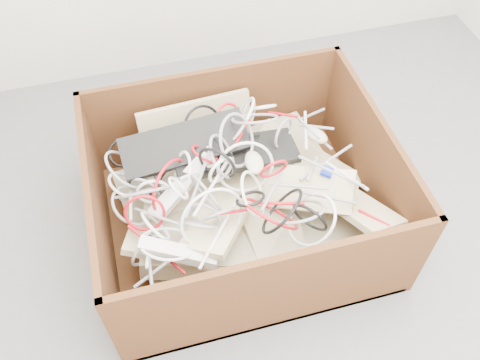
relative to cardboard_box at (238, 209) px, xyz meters
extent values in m
plane|color=#565658|center=(0.27, -0.29, -0.13)|extent=(3.00, 3.00, 0.00)
cube|color=#371E0D|center=(0.02, 0.00, -0.12)|extent=(1.17, 0.97, 0.03)
cube|color=#371E0D|center=(0.02, 0.47, 0.12)|extent=(1.17, 0.02, 0.50)
cube|color=#371E0D|center=(0.02, -0.47, 0.12)|extent=(1.17, 0.03, 0.50)
cube|color=#371E0D|center=(0.59, 0.00, 0.12)|extent=(0.03, 0.92, 0.50)
cube|color=#371E0D|center=(-0.55, 0.00, 0.12)|extent=(0.02, 0.92, 0.50)
cube|color=tan|center=(0.02, 0.02, -0.05)|extent=(1.02, 0.88, 0.19)
cube|color=tan|center=(-0.08, -0.05, 0.03)|extent=(0.73, 0.66, 0.20)
cube|color=tan|center=(-0.12, 0.05, 0.09)|extent=(0.52, 0.41, 0.12)
cube|color=tan|center=(0.37, 0.14, 0.05)|extent=(0.48, 0.46, 0.20)
cube|color=tan|center=(0.07, -0.19, 0.06)|extent=(0.21, 0.52, 0.13)
cube|color=tan|center=(-0.24, -0.19, 0.07)|extent=(0.52, 0.34, 0.19)
cube|color=tan|center=(0.42, -0.14, 0.10)|extent=(0.31, 0.50, 0.24)
cube|color=tan|center=(-0.09, 0.38, 0.19)|extent=(0.50, 0.11, 0.19)
cube|color=tan|center=(-0.07, -0.10, 0.17)|extent=(0.44, 0.51, 0.15)
cube|color=tan|center=(0.21, -0.06, 0.16)|extent=(0.50, 0.41, 0.21)
cube|color=black|center=(0.02, 0.10, 0.23)|extent=(0.51, 0.18, 0.07)
cube|color=black|center=(-0.17, 0.15, 0.29)|extent=(0.51, 0.19, 0.12)
ellipsoid|color=#B8AE94|center=(-0.30, 0.11, 0.21)|extent=(0.13, 0.11, 0.04)
ellipsoid|color=#B8AE94|center=(0.38, 0.15, 0.20)|extent=(0.12, 0.13, 0.04)
ellipsoid|color=#B8AE94|center=(-0.17, -0.25, 0.17)|extent=(0.12, 0.07, 0.04)
ellipsoid|color=#B8AE94|center=(0.06, -0.04, 0.33)|extent=(0.08, 0.12, 0.04)
ellipsoid|color=#B8AE94|center=(-0.27, 0.16, 0.28)|extent=(0.13, 0.10, 0.04)
cube|color=silver|center=(-0.22, 0.00, 0.23)|extent=(0.29, 0.23, 0.13)
cube|color=silver|center=(-0.29, -0.27, 0.20)|extent=(0.29, 0.16, 0.09)
cube|color=#0C23BA|center=(0.34, -0.08, 0.23)|extent=(0.06, 0.06, 0.03)
torus|color=#A90C15|center=(0.03, 0.24, 0.31)|extent=(0.15, 0.10, 0.14)
torus|color=silver|center=(-0.21, 0.03, 0.28)|extent=(0.10, 0.22, 0.20)
torus|color=black|center=(0.00, -0.19, 0.31)|extent=(0.15, 0.14, 0.09)
torus|color=gray|center=(-0.12, -0.19, 0.27)|extent=(0.17, 0.10, 0.15)
torus|color=gray|center=(0.16, -0.24, 0.26)|extent=(0.31, 0.26, 0.19)
torus|color=black|center=(-0.42, 0.27, 0.19)|extent=(0.17, 0.14, 0.10)
torus|color=gray|center=(-0.42, 0.13, 0.24)|extent=(0.18, 0.26, 0.21)
torus|color=black|center=(-0.08, -0.02, 0.34)|extent=(0.17, 0.15, 0.22)
torus|color=silver|center=(-0.32, -0.22, 0.20)|extent=(0.24, 0.25, 0.13)
torus|color=silver|center=(-0.24, -0.06, 0.30)|extent=(0.09, 0.15, 0.13)
torus|color=gray|center=(-0.36, 0.04, 0.21)|extent=(0.15, 0.10, 0.17)
torus|color=gray|center=(-0.35, 0.01, 0.22)|extent=(0.30, 0.18, 0.25)
torus|color=#A90C15|center=(-0.11, 0.07, 0.30)|extent=(0.14, 0.16, 0.10)
torus|color=gray|center=(0.12, 0.28, 0.27)|extent=(0.13, 0.15, 0.18)
torus|color=silver|center=(0.02, -0.03, 0.30)|extent=(0.31, 0.11, 0.30)
torus|color=silver|center=(-0.35, -0.14, 0.21)|extent=(0.12, 0.15, 0.16)
torus|color=#A90C15|center=(-0.38, -0.09, 0.24)|extent=(0.19, 0.10, 0.17)
torus|color=gray|center=(-0.20, -0.21, 0.26)|extent=(0.16, 0.12, 0.13)
torus|color=black|center=(-0.08, 0.28, 0.25)|extent=(0.24, 0.14, 0.22)
torus|color=gray|center=(-0.05, 0.02, 0.33)|extent=(0.13, 0.24, 0.22)
torus|color=gray|center=(0.12, 0.17, 0.35)|extent=(0.26, 0.22, 0.15)
torus|color=#A90C15|center=(-0.26, 0.01, 0.23)|extent=(0.23, 0.24, 0.32)
torus|color=silver|center=(-0.15, -0.20, 0.27)|extent=(0.34, 0.13, 0.33)
torus|color=silver|center=(0.02, -0.16, 0.30)|extent=(0.12, 0.24, 0.23)
torus|color=gray|center=(-0.42, 0.00, 0.17)|extent=(0.19, 0.21, 0.12)
torus|color=silver|center=(-0.07, -0.04, 0.33)|extent=(0.15, 0.09, 0.17)
torus|color=silver|center=(0.00, 0.19, 0.26)|extent=(0.10, 0.15, 0.13)
torus|color=black|center=(-0.04, 0.09, 0.31)|extent=(0.10, 0.16, 0.14)
torus|color=silver|center=(0.19, 0.28, 0.29)|extent=(0.16, 0.13, 0.12)
torus|color=gray|center=(-0.17, -0.17, 0.25)|extent=(0.15, 0.11, 0.17)
torus|color=#A90C15|center=(0.06, -0.24, 0.27)|extent=(0.22, 0.25, 0.25)
torus|color=silver|center=(-0.33, -0.01, 0.25)|extent=(0.17, 0.04, 0.17)
torus|color=gray|center=(0.23, 0.13, 0.26)|extent=(0.14, 0.11, 0.17)
torus|color=silver|center=(0.21, -0.28, 0.23)|extent=(0.22, 0.28, 0.19)
torus|color=black|center=(0.20, -0.28, 0.26)|extent=(0.14, 0.16, 0.20)
torus|color=black|center=(0.09, -0.26, 0.31)|extent=(0.23, 0.18, 0.23)
torus|color=silver|center=(-0.14, 0.08, 0.26)|extent=(0.15, 0.18, 0.12)
torus|color=gray|center=(0.01, 0.04, 0.38)|extent=(0.19, 0.25, 0.24)
torus|color=gray|center=(-0.40, -0.21, 0.17)|extent=(0.16, 0.12, 0.19)
torus|color=gray|center=(-0.14, -0.10, 0.28)|extent=(0.11, 0.25, 0.26)
torus|color=silver|center=(-0.44, 0.09, 0.20)|extent=(0.15, 0.19, 0.13)
torus|color=silver|center=(0.07, 0.21, 0.31)|extent=(0.18, 0.28, 0.26)
torus|color=#A90C15|center=(0.11, -0.10, 0.35)|extent=(0.15, 0.05, 0.15)
cylinder|color=black|center=(0.01, 0.16, 0.28)|extent=(0.25, 0.02, 0.06)
cylinder|color=gray|center=(0.34, -0.11, 0.28)|extent=(0.18, 0.24, 0.05)
cylinder|color=black|center=(-0.31, 0.06, 0.24)|extent=(0.04, 0.19, 0.07)
cylinder|color=gray|center=(0.41, 0.27, 0.20)|extent=(0.16, 0.08, 0.05)
cylinder|color=gray|center=(-0.40, -0.32, 0.18)|extent=(0.03, 0.13, 0.04)
cylinder|color=gray|center=(-0.16, -0.05, 0.30)|extent=(0.16, 0.25, 0.08)
cylinder|color=gray|center=(0.40, 0.19, 0.20)|extent=(0.15, 0.05, 0.04)
cylinder|color=#A90C15|center=(0.11, -0.21, 0.27)|extent=(0.17, 0.06, 0.02)
cylinder|color=#A90C15|center=(-0.04, 0.22, 0.27)|extent=(0.12, 0.05, 0.03)
cylinder|color=silver|center=(0.40, -0.13, 0.25)|extent=(0.09, 0.22, 0.07)
cylinder|color=gray|center=(-0.34, -0.12, 0.23)|extent=(0.15, 0.16, 0.06)
cylinder|color=gray|center=(0.34, 0.12, 0.27)|extent=(0.04, 0.14, 0.03)
cylinder|color=gray|center=(0.09, -0.16, 0.30)|extent=(0.16, 0.21, 0.06)
cylinder|color=#A90C15|center=(-0.09, 0.23, 0.25)|extent=(0.22, 0.12, 0.07)
cylinder|color=#A90C15|center=(0.28, 0.28, 0.22)|extent=(0.12, 0.09, 0.03)
cylinder|color=silver|center=(-0.13, 0.03, 0.27)|extent=(0.19, 0.07, 0.02)
cylinder|color=gray|center=(0.38, 0.18, 0.19)|extent=(0.11, 0.23, 0.04)
cylinder|color=#A90C15|center=(-0.36, -0.22, 0.17)|extent=(0.18, 0.22, 0.08)
cylinder|color=silver|center=(0.33, 0.14, 0.26)|extent=(0.09, 0.23, 0.04)
cylinder|color=silver|center=(-0.39, -0.23, 0.20)|extent=(0.04, 0.17, 0.05)
cylinder|color=gray|center=(0.29, -0.20, 0.25)|extent=(0.23, 0.09, 0.07)
cylinder|color=black|center=(-0.35, 0.18, 0.20)|extent=(0.13, 0.20, 0.03)
cylinder|color=silver|center=(-0.12, -0.10, 0.31)|extent=(0.19, 0.23, 0.02)
cylinder|color=gray|center=(-0.36, 0.04, 0.20)|extent=(0.24, 0.02, 0.01)
cylinder|color=#A90C15|center=(0.06, 0.14, 0.31)|extent=(0.11, 0.14, 0.02)
cylinder|color=black|center=(-0.28, 0.08, 0.23)|extent=(0.14, 0.24, 0.10)
cylinder|color=#A90C15|center=(0.45, -0.30, 0.18)|extent=(0.08, 0.12, 0.04)
cylinder|color=gray|center=(0.37, -0.02, 0.21)|extent=(0.27, 0.12, 0.03)
cylinder|color=gray|center=(0.19, -0.17, 0.30)|extent=(0.21, 0.11, 0.05)
cylinder|color=silver|center=(-0.43, -0.01, 0.19)|extent=(0.03, 0.15, 0.04)
cylinder|color=silver|center=(-0.14, -0.25, 0.23)|extent=(0.20, 0.24, 0.03)
cylinder|color=#A90C15|center=(-0.09, -0.19, 0.27)|extent=(0.14, 0.04, 0.04)
cylinder|color=black|center=(-0.30, -0.25, 0.19)|extent=(0.18, 0.18, 0.03)
cylinder|color=gray|center=(-0.39, -0.31, 0.17)|extent=(0.15, 0.06, 0.05)
camera|label=1|loc=(-0.33, -1.24, 1.80)|focal=38.88mm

